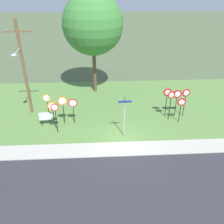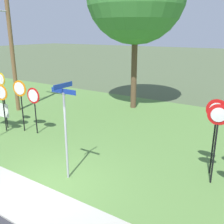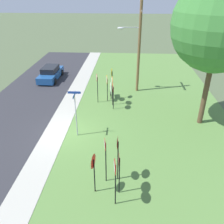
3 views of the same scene
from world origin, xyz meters
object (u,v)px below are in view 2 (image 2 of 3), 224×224
(stop_sign_near_left, at_px, (34,101))
(stop_sign_near_right, at_px, (2,89))
(street_name_post, at_px, (65,124))
(stop_sign_far_right, at_px, (2,98))
(yield_sign_center, at_px, (216,119))
(stop_sign_far_left, at_px, (20,94))
(yield_sign_far_left, at_px, (217,126))
(utility_pole, at_px, (9,38))
(notice_board, at_px, (0,111))

(stop_sign_near_left, xyz_separation_m, stop_sign_near_right, (-1.98, -0.21, 0.36))
(stop_sign_near_right, distance_m, street_name_post, 6.27)
(stop_sign_near_left, height_order, stop_sign_far_right, stop_sign_far_right)
(stop_sign_near_right, distance_m, yield_sign_center, 9.91)
(stop_sign_near_left, distance_m, stop_sign_far_left, 0.83)
(yield_sign_far_left, height_order, utility_pole, utility_pole)
(yield_sign_far_left, relative_size, street_name_post, 0.82)
(stop_sign_near_left, xyz_separation_m, yield_sign_far_left, (8.05, 0.11, 0.33))
(yield_sign_center, xyz_separation_m, notice_board, (-10.10, -1.03, -1.14))
(stop_sign_near_left, xyz_separation_m, street_name_post, (3.98, -2.15, 0.27))
(stop_sign_far_left, distance_m, yield_sign_far_left, 8.85)
(stop_sign_far_left, xyz_separation_m, stop_sign_far_right, (-0.74, -0.49, -0.14))
(stop_sign_far_left, relative_size, utility_pole, 0.31)
(notice_board, bearing_deg, stop_sign_near_left, 1.00)
(stop_sign_near_right, xyz_separation_m, yield_sign_center, (9.87, 0.91, -0.01))
(stop_sign_far_left, bearing_deg, yield_sign_far_left, -8.00)
(stop_sign_near_left, distance_m, stop_sign_far_right, 1.65)
(utility_pole, distance_m, notice_board, 4.56)
(stop_sign_near_right, xyz_separation_m, street_name_post, (5.96, -1.94, -0.09))
(stop_sign_near_left, xyz_separation_m, utility_pole, (-4.01, 1.93, 2.74))
(stop_sign_near_left, xyz_separation_m, stop_sign_far_left, (-0.79, -0.11, 0.22))
(stop_sign_near_right, relative_size, yield_sign_center, 1.06)
(stop_sign_near_right, distance_m, notice_board, 1.18)
(stop_sign_far_left, bearing_deg, yield_sign_center, -4.12)
(stop_sign_far_left, xyz_separation_m, street_name_post, (4.77, -2.04, 0.05))
(stop_sign_near_left, relative_size, notice_board, 1.79)
(yield_sign_center, distance_m, utility_pole, 12.19)
(stop_sign_far_right, distance_m, yield_sign_far_left, 9.61)
(notice_board, bearing_deg, yield_sign_center, -1.68)
(stop_sign_near_left, distance_m, notice_board, 2.38)
(stop_sign_near_left, height_order, yield_sign_far_left, yield_sign_far_left)
(stop_sign_far_right, distance_m, notice_board, 1.14)
(street_name_post, bearing_deg, stop_sign_far_right, 163.25)
(yield_sign_far_left, distance_m, street_name_post, 4.67)
(street_name_post, bearing_deg, yield_sign_center, 35.08)
(stop_sign_far_right, bearing_deg, stop_sign_far_left, 25.34)
(stop_sign_far_left, relative_size, yield_sign_far_left, 0.95)
(utility_pole, bearing_deg, street_name_post, -27.09)
(stop_sign_far_right, bearing_deg, yield_sign_center, -0.60)
(notice_board, bearing_deg, yield_sign_far_left, -5.02)
(yield_sign_center, xyz_separation_m, street_name_post, (-3.91, -2.85, -0.08))
(yield_sign_far_left, height_order, yield_sign_center, same)
(stop_sign_far_right, height_order, utility_pole, utility_pole)
(yield_sign_far_left, distance_m, utility_pole, 12.44)
(stop_sign_far_left, distance_m, stop_sign_far_right, 0.90)
(stop_sign_far_left, xyz_separation_m, notice_board, (-1.42, -0.22, -1.01))
(yield_sign_far_left, relative_size, yield_sign_center, 1.00)
(stop_sign_far_right, bearing_deg, stop_sign_near_left, 13.04)
(utility_pole, bearing_deg, notice_board, -51.59)
(yield_sign_far_left, distance_m, yield_sign_center, 0.61)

